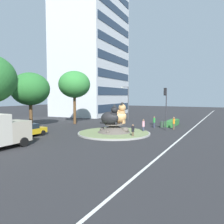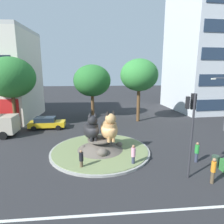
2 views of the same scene
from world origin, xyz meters
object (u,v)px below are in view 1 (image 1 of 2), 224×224
(cat_statue_black, at_px, (111,117))
(pedestrian_orange_shirt, at_px, (174,123))
(cat_statue_calico, at_px, (118,115))
(office_tower, at_px, (92,53))
(pedestrian_black_shirt, at_px, (133,131))
(third_tree_left, at_px, (74,85))
(streetlight_arm, at_px, (127,101))
(second_tree_near_tower, at_px, (30,89))
(pedestrian_pink_shirt, at_px, (143,126))
(sedan_on_far_lane, at_px, (28,130))
(litter_bin, at_px, (162,124))
(pedestrian_green_shirt, at_px, (154,122))
(traffic_light_mast, at_px, (165,100))

(cat_statue_black, relative_size, pedestrian_orange_shirt, 1.50)
(cat_statue_black, height_order, cat_statue_calico, cat_statue_calico)
(cat_statue_calico, bearing_deg, office_tower, 120.88)
(pedestrian_black_shirt, distance_m, pedestrian_orange_shirt, 9.19)
(third_tree_left, distance_m, streetlight_arm, 11.33)
(streetlight_arm, xyz_separation_m, pedestrian_black_shirt, (-16.87, -8.21, -3.05))
(cat_statue_black, height_order, second_tree_near_tower, second_tree_near_tower)
(cat_statue_black, bearing_deg, streetlight_arm, 91.90)
(pedestrian_pink_shirt, height_order, pedestrian_orange_shirt, pedestrian_orange_shirt)
(pedestrian_pink_shirt, distance_m, sedan_on_far_lane, 14.28)
(cat_statue_black, xyz_separation_m, cat_statue_calico, (1.61, -0.26, 0.09))
(cat_statue_black, relative_size, litter_bin, 3.00)
(office_tower, bearing_deg, cat_statue_calico, -144.26)
(second_tree_near_tower, height_order, third_tree_left, third_tree_left)
(pedestrian_green_shirt, bearing_deg, third_tree_left, -20.30)
(streetlight_arm, height_order, pedestrian_black_shirt, streetlight_arm)
(pedestrian_pink_shirt, height_order, sedan_on_far_lane, pedestrian_pink_shirt)
(pedestrian_pink_shirt, xyz_separation_m, litter_bin, (6.39, -0.66, -0.49))
(litter_bin, bearing_deg, pedestrian_black_shirt, 177.43)
(traffic_light_mast, xyz_separation_m, pedestrian_green_shirt, (1.85, 2.14, -3.39))
(cat_statue_calico, relative_size, streetlight_arm, 0.44)
(streetlight_arm, height_order, sedan_on_far_lane, streetlight_arm)
(pedestrian_pink_shirt, bearing_deg, third_tree_left, -48.84)
(second_tree_near_tower, height_order, pedestrian_pink_shirt, second_tree_near_tower)
(office_tower, relative_size, pedestrian_black_shirt, 20.04)
(sedan_on_far_lane, bearing_deg, second_tree_near_tower, 43.52)
(cat_statue_black, distance_m, streetlight_arm, 16.93)
(pedestrian_pink_shirt, distance_m, pedestrian_green_shirt, 5.31)
(third_tree_left, relative_size, sedan_on_far_lane, 2.00)
(cat_statue_black, bearing_deg, pedestrian_black_shirt, -28.18)
(traffic_light_mast, relative_size, second_tree_near_tower, 0.71)
(cat_statue_calico, height_order, streetlight_arm, streetlight_arm)
(third_tree_left, bearing_deg, traffic_light_mast, -90.14)
(traffic_light_mast, bearing_deg, third_tree_left, 8.01)
(cat_statue_calico, height_order, third_tree_left, third_tree_left)
(office_tower, bearing_deg, cat_statue_black, -146.48)
(traffic_light_mast, bearing_deg, pedestrian_orange_shirt, -116.50)
(second_tree_near_tower, distance_m, streetlight_arm, 18.48)
(cat_statue_black, bearing_deg, sedan_on_far_lane, -158.36)
(streetlight_arm, bearing_deg, cat_statue_black, 30.91)
(office_tower, height_order, litter_bin, office_tower)
(pedestrian_green_shirt, bearing_deg, pedestrian_orange_shirt, 142.25)
(pedestrian_black_shirt, height_order, pedestrian_orange_shirt, pedestrian_orange_shirt)
(pedestrian_orange_shirt, bearing_deg, pedestrian_green_shirt, -83.85)
(cat_statue_calico, xyz_separation_m, sedan_on_far_lane, (-7.49, 8.14, -1.50))
(office_tower, bearing_deg, pedestrian_pink_shirt, -138.29)
(traffic_light_mast, distance_m, second_tree_near_tower, 20.05)
(pedestrian_black_shirt, height_order, pedestrian_green_shirt, pedestrian_green_shirt)
(pedestrian_pink_shirt, bearing_deg, cat_statue_black, 12.04)
(pedestrian_pink_shirt, xyz_separation_m, pedestrian_black_shirt, (-4.02, -0.20, -0.10))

